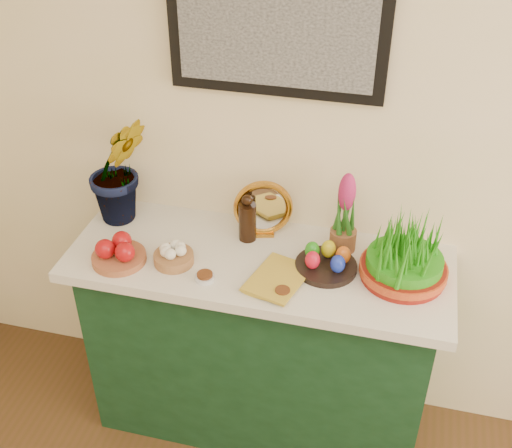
% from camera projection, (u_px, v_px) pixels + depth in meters
% --- Properties ---
extents(sideboard, '(1.30, 0.45, 0.85)m').
position_uv_depth(sideboard, '(259.00, 347.00, 2.60)').
color(sideboard, '#163E23').
rests_on(sideboard, ground).
extents(tablecloth, '(1.40, 0.55, 0.04)m').
position_uv_depth(tablecloth, '(259.00, 261.00, 2.35)').
color(tablecloth, silver).
rests_on(tablecloth, sideboard).
extents(hyacinth_green, '(0.38, 0.37, 0.57)m').
position_uv_depth(hyacinth_green, '(117.00, 153.00, 2.39)').
color(hyacinth_green, '#26661D').
rests_on(hyacinth_green, tablecloth).
extents(apple_bowl, '(0.24, 0.24, 0.10)m').
position_uv_depth(apple_bowl, '(118.00, 252.00, 2.30)').
color(apple_bowl, '#9E5634').
rests_on(apple_bowl, tablecloth).
extents(garlic_basket, '(0.18, 0.18, 0.08)m').
position_uv_depth(garlic_basket, '(173.00, 255.00, 2.29)').
color(garlic_basket, '#A86E44').
rests_on(garlic_basket, tablecloth).
extents(vinegar_cruet, '(0.07, 0.07, 0.19)m').
position_uv_depth(vinegar_cruet, '(247.00, 220.00, 2.38)').
color(vinegar_cruet, black).
rests_on(vinegar_cruet, tablecloth).
extents(mirror, '(0.23, 0.11, 0.23)m').
position_uv_depth(mirror, '(263.00, 209.00, 2.40)').
color(mirror, '#BF8129').
rests_on(mirror, tablecloth).
extents(book, '(0.21, 0.26, 0.03)m').
position_uv_depth(book, '(256.00, 271.00, 2.25)').
color(book, gold).
rests_on(book, tablecloth).
extents(spice_dish_left, '(0.07, 0.07, 0.03)m').
position_uv_depth(spice_dish_left, '(205.00, 277.00, 2.22)').
color(spice_dish_left, silver).
rests_on(spice_dish_left, tablecloth).
extents(spice_dish_right, '(0.06, 0.06, 0.03)m').
position_uv_depth(spice_dish_right, '(282.00, 293.00, 2.16)').
color(spice_dish_right, silver).
rests_on(spice_dish_right, tablecloth).
extents(egg_plate, '(0.25, 0.25, 0.09)m').
position_uv_depth(egg_plate, '(326.00, 261.00, 2.26)').
color(egg_plate, black).
rests_on(egg_plate, tablecloth).
extents(hyacinth_pink, '(0.10, 0.10, 0.32)m').
position_uv_depth(hyacinth_pink, '(345.00, 216.00, 2.30)').
color(hyacinth_pink, brown).
rests_on(hyacinth_pink, tablecloth).
extents(wheatgrass_sabzeh, '(0.30, 0.30, 0.25)m').
position_uv_depth(wheatgrass_sabzeh, '(406.00, 253.00, 2.18)').
color(wheatgrass_sabzeh, maroon).
rests_on(wheatgrass_sabzeh, tablecloth).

